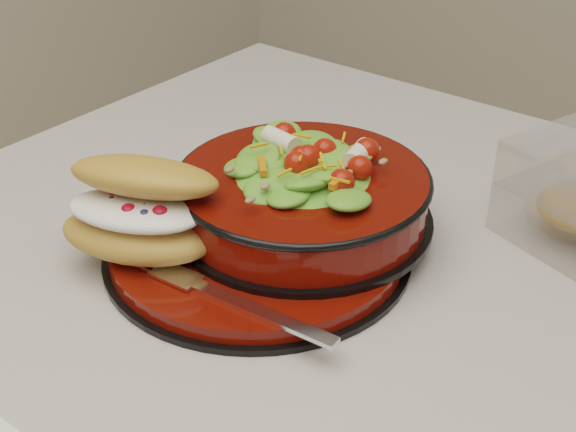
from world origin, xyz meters
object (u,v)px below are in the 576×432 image
Objects in this scene: salad_bowl at (303,187)px; fork at (234,300)px; croissant at (140,210)px; dinner_plate at (258,246)px.

salad_bowl is 1.36× the size of fork.
salad_bowl reaches higher than fork.
salad_bowl is 1.54× the size of croissant.
dinner_plate is 0.10m from fork.
dinner_plate is 0.11m from croissant.
dinner_plate is 0.07m from salad_bowl.
croissant is 0.12m from fork.
salad_bowl reaches higher than croissant.
croissant reaches higher than dinner_plate.
salad_bowl is 0.15m from croissant.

